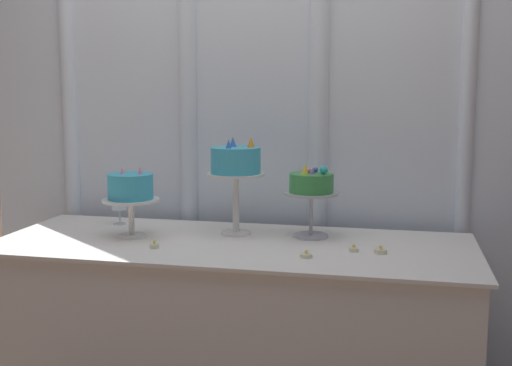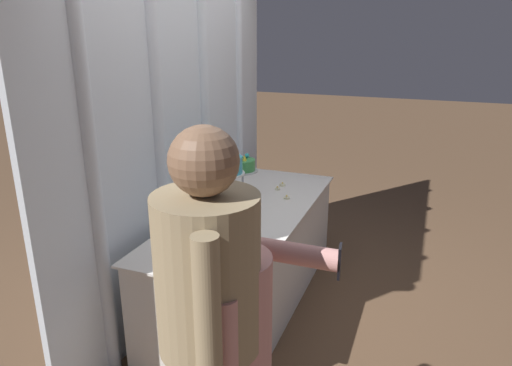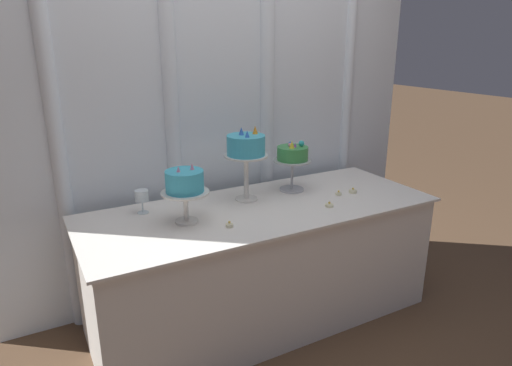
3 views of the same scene
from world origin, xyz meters
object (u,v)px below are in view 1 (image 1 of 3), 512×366
Objects in this scene: cake_display_leftmost at (131,190)px; cake_display_rightmost at (311,188)px; tealight_near_left at (306,255)px; cake_table at (233,323)px; cake_display_center at (236,165)px; tealight_near_right at (354,249)px; tealight_far_right at (381,251)px; tealight_far_left at (154,246)px; wine_glass at (119,204)px.

cake_display_rightmost is at bearing 12.67° from cake_display_leftmost.
cake_display_rightmost is at bearing 94.68° from tealight_near_left.
tealight_near_left reaches higher than cake_table.
cake_table is 0.55m from tealight_near_left.
cake_display_center is at bearing 19.54° from cake_display_leftmost.
tealight_near_right is (0.18, 0.14, 0.00)m from tealight_near_left.
cake_display_leftmost reaches higher than tealight_far_right.
tealight_far_left is at bearing -171.38° from tealight_near_right.
tealight_near_left is at bearing -85.32° from cake_display_rightmost.
cake_table is at bearing 174.75° from tealight_near_right.
tealight_near_right is (0.83, 0.13, -0.00)m from tealight_far_left.
wine_glass is 1.09m from tealight_near_left.
cake_display_center is 8.98× the size of tealight_near_left.
cake_table is 0.70m from cake_display_rightmost.
cake_display_rightmost is at bearing 28.22° from cake_table.
cake_display_leftmost is 0.49m from cake_display_center.
cake_display_center is at bearing 50.36° from tealight_far_left.
cake_table is 0.75m from cake_display_leftmost.
cake_display_center is 0.76m from tealight_far_right.
wine_glass is (-0.64, 0.24, 0.47)m from cake_table.
cake_display_leftmost reaches higher than wine_glass.
tealight_near_right reaches higher than cake_table.
tealight_near_left is 0.97× the size of tealight_far_right.
cake_table is 15.51× the size of wine_glass.
tealight_far_right reaches higher than tealight_near_right.
cake_display_rightmost is 8.42× the size of tealight_near_right.
tealight_far_right is (1.28, -0.30, -0.09)m from wine_glass.
tealight_far_left is 1.01× the size of tealight_near_right.
tealight_near_right is at bearing 8.62° from tealight_far_left.
tealight_far_right is at bearing 24.04° from tealight_near_left.
cake_display_leftmost is 0.32m from tealight_far_left.
tealight_far_right is at bearing 7.10° from tealight_far_left.
tealight_near_right is (0.55, -0.20, -0.31)m from cake_display_center.
cake_display_leftmost is at bearing -167.33° from cake_display_rightmost.
cake_table is 40.53× the size of tealight_far_right.
cake_display_rightmost is at bearing 133.13° from tealight_near_right.
tealight_near_right is at bearing 37.51° from tealight_near_left.
cake_display_rightmost reaches higher than tealight_near_right.
cake_table is 4.65× the size of cake_display_center.
cake_table is 6.51× the size of cake_display_leftmost.
tealight_far_right is at bearing -4.51° from tealight_near_right.
cake_display_center reaches higher than tealight_near_left.
cake_display_center is 1.33× the size of cake_display_rightmost.
tealight_near_right is at bearing -46.87° from cake_display_rightmost.
cake_table is 51.47× the size of tealight_far_left.
cake_display_center is at bearing -8.21° from wine_glass.
cake_display_center is 0.66m from wine_glass.
cake_table is 0.75m from tealight_far_right.
cake_display_rightmost is at bearing 29.40° from tealight_far_left.
tealight_near_left is (0.82, -0.18, -0.21)m from cake_display_leftmost.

